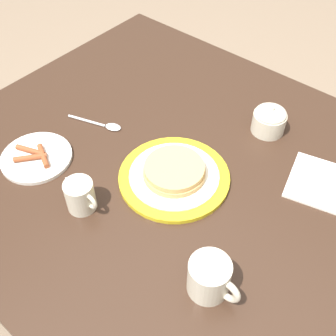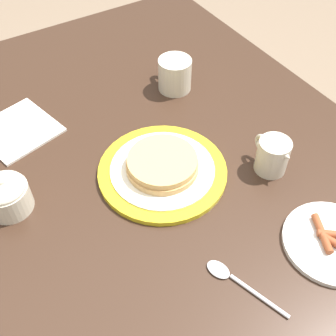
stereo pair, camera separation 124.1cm
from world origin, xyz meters
name	(u,v)px [view 1 (the left image)]	position (x,y,z in m)	size (l,w,h in m)	color
ground_plane	(184,309)	(0.00, 0.00, 0.00)	(8.00, 8.00, 0.00)	#7A6651
dining_table	(191,205)	(0.00, 0.00, 0.64)	(1.31, 1.03, 0.75)	#332116
pancake_plate	(174,174)	(-0.03, -0.03, 0.77)	(0.27, 0.27, 0.04)	gold
side_plate_bacon	(36,157)	(-0.34, -0.21, 0.76)	(0.18, 0.18, 0.02)	silver
coffee_mug	(210,278)	(0.20, -0.21, 0.80)	(0.11, 0.08, 0.08)	beige
creamer_pitcher	(80,195)	(-0.14, -0.23, 0.79)	(0.10, 0.07, 0.08)	beige
sugar_bowl	(269,119)	(0.05, 0.26, 0.79)	(0.09, 0.09, 0.08)	beige
napkin	(324,184)	(0.26, 0.18, 0.76)	(0.20, 0.19, 0.01)	silver
spoon	(103,125)	(-0.30, -0.01, 0.76)	(0.16, 0.07, 0.01)	silver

